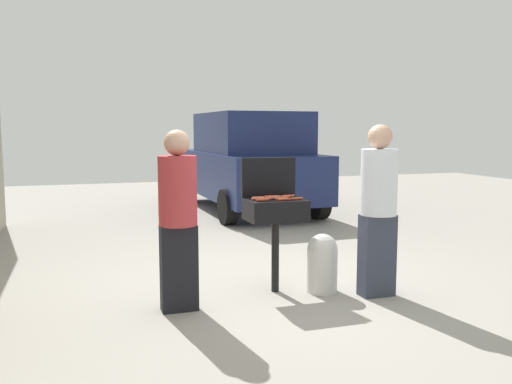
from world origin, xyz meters
TOP-DOWN VIEW (x-y plane):
  - ground_plane at (0.00, 0.00)m, footprint 24.00×24.00m
  - bbq_grill at (0.07, -0.09)m, footprint 0.60×0.44m
  - grill_lid_open at (0.07, 0.13)m, footprint 0.60×0.05m
  - hot_dog_0 at (0.10, -0.00)m, footprint 0.13×0.03m
  - hot_dog_1 at (0.11, -0.16)m, footprint 0.13×0.04m
  - hot_dog_2 at (-0.10, -0.18)m, footprint 0.13×0.03m
  - hot_dog_3 at (-0.06, -0.12)m, footprint 0.13×0.03m
  - hot_dog_4 at (0.26, -0.20)m, footprint 0.13×0.03m
  - hot_dog_5 at (0.05, -0.09)m, footprint 0.13×0.03m
  - hot_dog_6 at (0.26, 0.02)m, footprint 0.13×0.04m
  - hot_dog_7 at (-0.03, -0.05)m, footprint 0.13×0.03m
  - hot_dog_8 at (-0.09, -0.01)m, footprint 0.13×0.03m
  - hot_dog_9 at (0.18, -0.06)m, footprint 0.13×0.03m
  - hot_dog_10 at (-0.12, -0.08)m, footprint 0.13×0.03m
  - hot_dog_11 at (0.12, -0.22)m, footprint 0.13×0.03m
  - hot_dog_12 at (0.12, -0.03)m, footprint 0.13×0.03m
  - hot_dog_13 at (0.07, 0.04)m, footprint 0.13×0.04m
  - propane_tank at (0.54, -0.25)m, footprint 0.32×0.32m
  - person_left at (-0.99, -0.36)m, footprint 0.36×0.36m
  - person_right at (1.01, -0.54)m, footprint 0.37×0.37m
  - parked_minivan at (1.48, 5.36)m, footprint 2.14×4.46m

SIDE VIEW (x-z plane):
  - ground_plane at x=0.00m, z-range 0.00..0.00m
  - propane_tank at x=0.54m, z-range 0.01..0.63m
  - bbq_grill at x=0.07m, z-range 0.34..1.32m
  - person_left at x=-0.99m, z-range 0.07..1.77m
  - person_right at x=1.01m, z-range 0.07..1.82m
  - hot_dog_0 at x=0.10m, z-range 0.98..1.01m
  - hot_dog_1 at x=0.11m, z-range 0.98..1.01m
  - hot_dog_2 at x=-0.10m, z-range 0.98..1.01m
  - hot_dog_3 at x=-0.06m, z-range 0.98..1.01m
  - hot_dog_4 at x=0.26m, z-range 0.98..1.01m
  - hot_dog_5 at x=0.05m, z-range 0.98..1.01m
  - hot_dog_6 at x=0.26m, z-range 0.98..1.01m
  - hot_dog_7 at x=-0.03m, z-range 0.98..1.01m
  - hot_dog_8 at x=-0.09m, z-range 0.98..1.01m
  - hot_dog_9 at x=0.18m, z-range 0.98..1.01m
  - hot_dog_10 at x=-0.12m, z-range 0.98..1.01m
  - hot_dog_11 at x=0.12m, z-range 0.98..1.01m
  - hot_dog_12 at x=0.12m, z-range 0.98..1.01m
  - hot_dog_13 at x=0.07m, z-range 0.98..1.01m
  - parked_minivan at x=1.48m, z-range 0.02..2.04m
  - grill_lid_open at x=0.07m, z-range 0.98..1.40m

